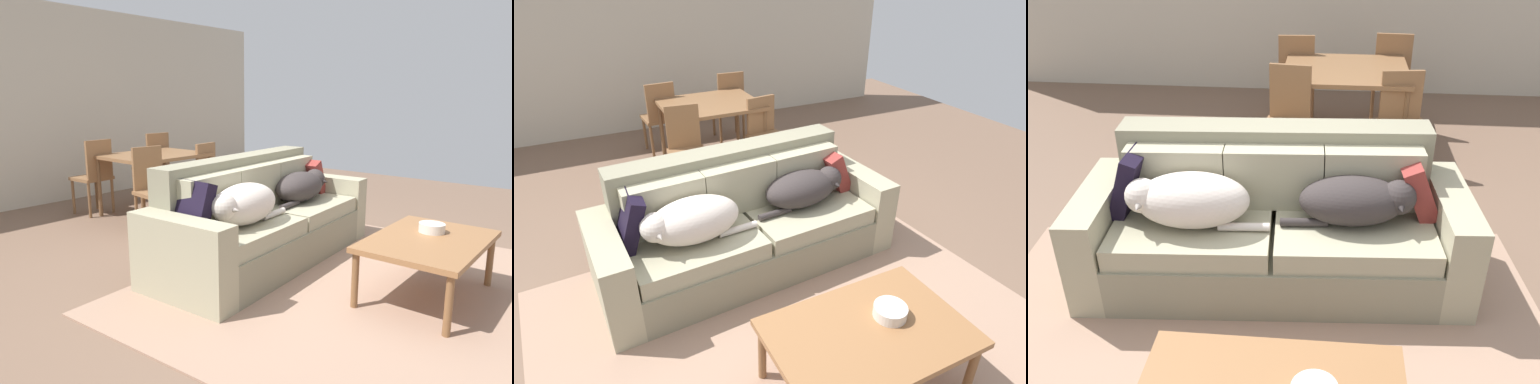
% 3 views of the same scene
% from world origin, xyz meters
% --- Properties ---
extents(ground_plane, '(10.00, 10.00, 0.00)m').
position_xyz_m(ground_plane, '(0.00, 0.00, 0.00)').
color(ground_plane, brown).
extents(back_partition, '(8.00, 0.12, 2.70)m').
position_xyz_m(back_partition, '(0.00, 4.00, 1.35)').
color(back_partition, beige).
rests_on(back_partition, ground).
extents(area_rug, '(3.51, 2.99, 0.01)m').
position_xyz_m(area_rug, '(-0.03, -0.68, 0.01)').
color(area_rug, '#A27F68').
rests_on(area_rug, ground).
extents(couch, '(2.44, 1.03, 0.94)m').
position_xyz_m(couch, '(-0.04, 0.25, 0.36)').
color(couch, gray).
rests_on(couch, ground).
extents(dog_on_left_cushion, '(0.85, 0.42, 0.33)m').
position_xyz_m(dog_on_left_cushion, '(-0.52, 0.04, 0.64)').
color(dog_on_left_cushion, beige).
rests_on(dog_on_left_cushion, couch).
extents(dog_on_right_cushion, '(0.80, 0.40, 0.29)m').
position_xyz_m(dog_on_right_cushion, '(0.47, 0.16, 0.62)').
color(dog_on_right_cushion, '#362F2E').
rests_on(dog_on_right_cushion, couch).
extents(throw_pillow_by_left_arm, '(0.23, 0.41, 0.42)m').
position_xyz_m(throw_pillow_by_left_arm, '(-0.92, 0.24, 0.66)').
color(throw_pillow_by_left_arm, black).
rests_on(throw_pillow_by_left_arm, couch).
extents(throw_pillow_by_right_arm, '(0.28, 0.38, 0.38)m').
position_xyz_m(throw_pillow_by_right_arm, '(0.84, 0.35, 0.64)').
color(throw_pillow_by_right_arm, maroon).
rests_on(throw_pillow_by_right_arm, couch).
extents(coffee_table, '(1.12, 0.74, 0.46)m').
position_xyz_m(coffee_table, '(0.10, -1.22, 0.41)').
color(coffee_table, '#93633B').
rests_on(coffee_table, ground).
extents(bowl_on_coffee_table, '(0.19, 0.19, 0.07)m').
position_xyz_m(bowl_on_coffee_table, '(0.28, -1.18, 0.49)').
color(bowl_on_coffee_table, silver).
rests_on(bowl_on_coffee_table, coffee_table).
extents(dining_table, '(1.15, 0.97, 0.77)m').
position_xyz_m(dining_table, '(0.42, 2.33, 0.69)').
color(dining_table, brown).
rests_on(dining_table, ground).
extents(dining_chair_near_left, '(0.44, 0.44, 0.93)m').
position_xyz_m(dining_chair_near_left, '(-0.07, 1.75, 0.51)').
color(dining_chair_near_left, brown).
rests_on(dining_chair_near_left, ground).
extents(dining_chair_near_right, '(0.45, 0.45, 0.89)m').
position_xyz_m(dining_chair_near_right, '(0.90, 1.79, 0.50)').
color(dining_chair_near_right, brown).
rests_on(dining_chair_near_right, ground).
extents(dining_chair_far_left, '(0.42, 0.42, 0.95)m').
position_xyz_m(dining_chair_far_left, '(-0.08, 2.89, 0.53)').
color(dining_chair_far_left, brown).
rests_on(dining_chair_far_left, ground).
extents(dining_chair_far_right, '(0.42, 0.42, 0.97)m').
position_xyz_m(dining_chair_far_right, '(0.90, 2.96, 0.53)').
color(dining_chair_far_right, brown).
rests_on(dining_chair_far_right, ground).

